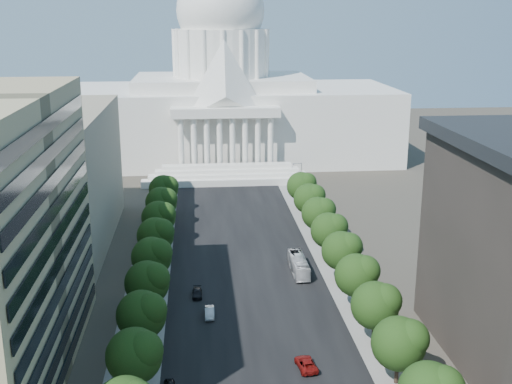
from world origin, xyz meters
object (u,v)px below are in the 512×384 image
object	(u,v)px
car_silver	(210,313)
city_bus	(299,265)
car_red	(306,364)
car_dark_b	(197,293)

from	to	relation	value
car_silver	city_bus	bearing A→B (deg)	44.25
car_red	city_bus	distance (m)	36.08
car_dark_b	city_bus	bearing A→B (deg)	25.46
car_silver	car_dark_b	size ratio (longest dim) A/B	1.04
car_dark_b	city_bus	size ratio (longest dim) A/B	0.37
car_dark_b	city_bus	distance (m)	22.37
car_silver	car_red	distance (m)	22.59
car_silver	city_bus	world-z (taller)	city_bus
car_silver	car_dark_b	world-z (taller)	car_silver
car_silver	car_red	bearing A→B (deg)	-52.96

